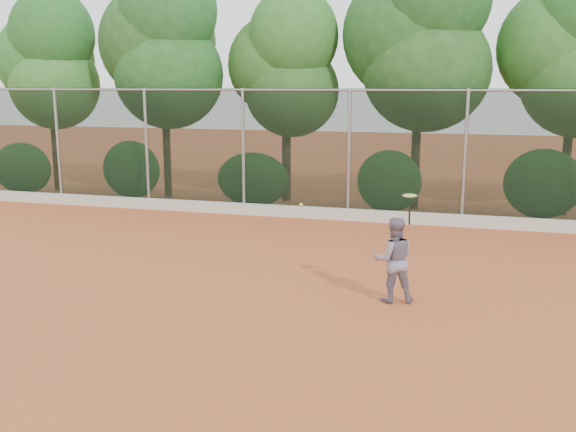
# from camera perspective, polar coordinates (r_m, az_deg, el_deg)

# --- Properties ---
(ground) EXTENTS (80.00, 80.00, 0.00)m
(ground) POSITION_cam_1_polar(r_m,az_deg,el_deg) (11.01, -1.43, -7.40)
(ground) COLOR #AF5129
(ground) RESTS_ON ground
(concrete_curb) EXTENTS (24.00, 0.20, 0.30)m
(concrete_curb) POSITION_cam_1_polar(r_m,az_deg,el_deg) (17.38, 5.23, 0.14)
(concrete_curb) COLOR beige
(concrete_curb) RESTS_ON ground
(tennis_player) EXTENTS (0.83, 0.73, 1.45)m
(tennis_player) POSITION_cam_1_polar(r_m,az_deg,el_deg) (10.84, 9.36, -3.86)
(tennis_player) COLOR slate
(tennis_player) RESTS_ON ground
(chainlink_fence) EXTENTS (24.09, 0.09, 3.50)m
(chainlink_fence) POSITION_cam_1_polar(r_m,az_deg,el_deg) (17.30, 5.45, 5.81)
(chainlink_fence) COLOR black
(chainlink_fence) RESTS_ON ground
(foliage_backdrop) EXTENTS (23.70, 3.63, 7.55)m
(foliage_backdrop) POSITION_cam_1_polar(r_m,az_deg,el_deg) (19.28, 5.05, 13.97)
(foliage_backdrop) COLOR #492C1C
(foliage_backdrop) RESTS_ON ground
(tennis_racket) EXTENTS (0.28, 0.28, 0.52)m
(tennis_racket) POSITION_cam_1_polar(r_m,az_deg,el_deg) (10.51, 10.77, 1.57)
(tennis_racket) COLOR black
(tennis_racket) RESTS_ON ground
(tennis_ball_in_flight) EXTENTS (0.07, 0.07, 0.07)m
(tennis_ball_in_flight) POSITION_cam_1_polar(r_m,az_deg,el_deg) (10.87, 1.17, 0.99)
(tennis_ball_in_flight) COLOR #B5D630
(tennis_ball_in_flight) RESTS_ON ground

